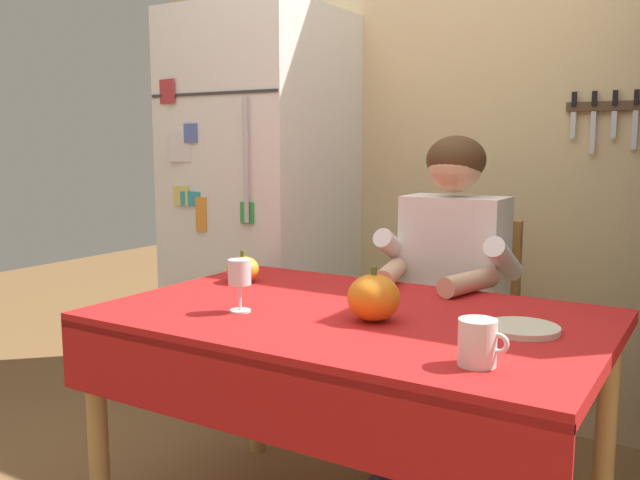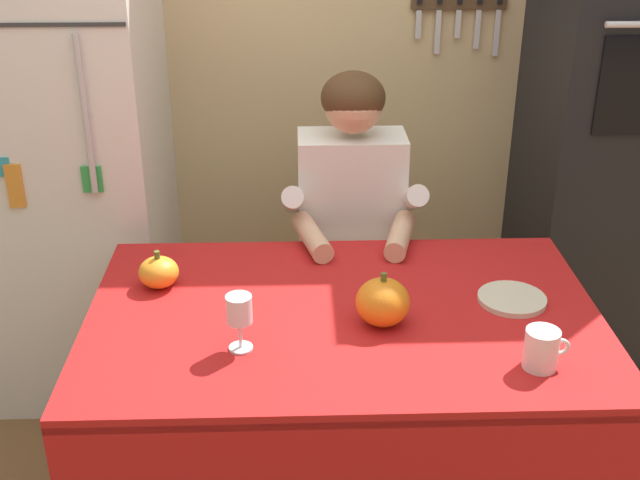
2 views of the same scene
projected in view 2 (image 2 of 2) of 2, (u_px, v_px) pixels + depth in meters
name	position (u px, v px, depth m)	size (l,w,h in m)	color
back_wall_assembly	(339.00, 18.00, 3.11)	(3.70, 0.13, 2.60)	#D1B784
refrigerator	(64.00, 155.00, 2.90)	(0.68, 0.71, 1.80)	white
wall_oven	(621.00, 105.00, 2.93)	(0.60, 0.64, 2.10)	black
dining_table	(344.00, 343.00, 2.24)	(1.40, 0.90, 0.74)	tan
chair_behind_person	(348.00, 259.00, 3.02)	(0.40, 0.40, 0.93)	#9E6B33
seated_person	(352.00, 225.00, 2.75)	(0.47, 0.55, 1.25)	#38384C
coffee_mug	(542.00, 349.00, 1.96)	(0.11, 0.08, 0.10)	white
wine_glass	(239.00, 312.00, 2.01)	(0.07, 0.07, 0.15)	white
pumpkin_large	(383.00, 302.00, 2.14)	(0.14, 0.14, 0.15)	orange
pumpkin_medium	(159.00, 272.00, 2.34)	(0.12, 0.12, 0.11)	orange
serving_tray	(512.00, 299.00, 2.27)	(0.19, 0.19, 0.02)	beige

